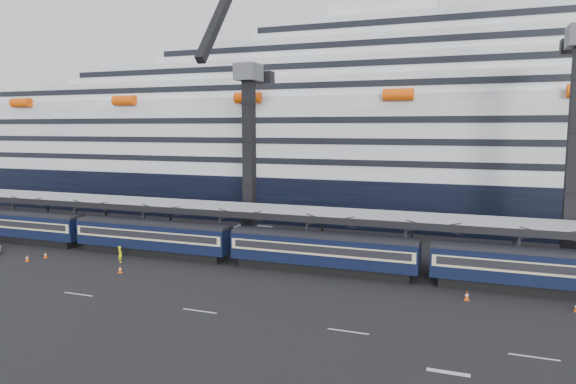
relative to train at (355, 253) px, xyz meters
The scene contains 12 objects.
ground 11.25m from the train, 65.06° to the right, with size 260.00×260.00×0.00m, color black.
lane_markings 20.02m from the train, 49.95° to the right, with size 111.00×4.27×0.02m.
train is the anchor object (origin of this frame).
canopy 6.85m from the train, 40.71° to the left, with size 130.00×6.25×5.53m.
cruise_ship 37.56m from the train, 84.34° to the left, with size 214.09×28.84×34.00m.
crane_dark_near 20.10m from the train, 150.76° to the left, with size 4.50×17.75×35.08m.
crane_dark_mid 23.83m from the train, 21.11° to the left, with size 4.50×18.24×39.64m.
worker 25.19m from the train, behind, with size 0.64×0.42×1.77m, color #EDF00C.
traffic_cone_a 34.31m from the train, behind, with size 0.36×0.36×0.73m.
traffic_cone_b 35.35m from the train, 168.52° to the right, with size 0.38×0.38×0.77m.
traffic_cone_c 23.45m from the train, 161.90° to the right, with size 0.38×0.38×0.76m.
traffic_cone_d 11.34m from the train, 20.94° to the right, with size 0.40×0.40×0.81m.
Camera 1 is at (5.94, -38.30, 14.40)m, focal length 32.00 mm.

